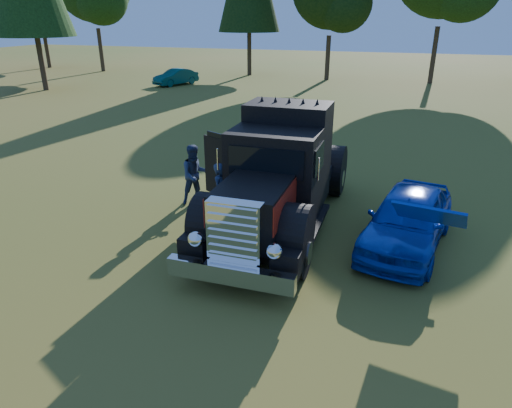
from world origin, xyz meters
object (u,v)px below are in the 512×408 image
(distant_teal_car, at_px, (176,77))
(diamond_t_truck, at_px, (278,180))
(spectator_far, at_px, (195,175))
(spectator_near, at_px, (222,194))
(hotrod_coupe, at_px, (408,219))

(distant_teal_car, bearing_deg, diamond_t_truck, -33.48)
(diamond_t_truck, distance_m, spectator_far, 2.81)
(spectator_near, bearing_deg, distant_teal_car, 37.43)
(spectator_far, bearing_deg, hotrod_coupe, -52.01)
(diamond_t_truck, height_order, hotrod_coupe, diamond_t_truck)
(spectator_near, bearing_deg, diamond_t_truck, -72.63)
(diamond_t_truck, bearing_deg, distant_teal_car, 122.80)
(hotrod_coupe, distance_m, distant_teal_car, 27.64)
(hotrod_coupe, bearing_deg, spectator_near, -177.62)
(diamond_t_truck, bearing_deg, spectator_near, -170.21)
(hotrod_coupe, relative_size, spectator_near, 2.67)
(diamond_t_truck, relative_size, hotrod_coupe, 1.64)
(spectator_far, bearing_deg, distant_teal_car, 75.61)
(diamond_t_truck, height_order, spectator_near, diamond_t_truck)
(hotrod_coupe, height_order, spectator_near, hotrod_coupe)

